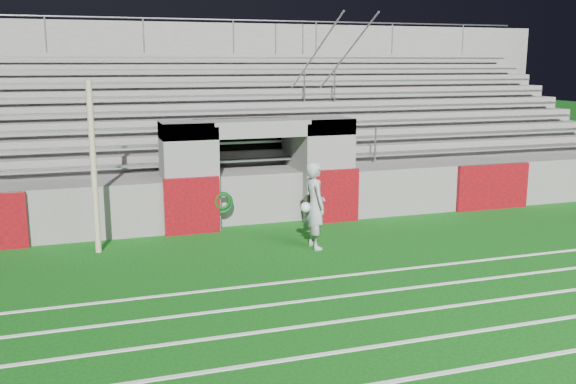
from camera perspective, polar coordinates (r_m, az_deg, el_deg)
name	(u,v)px	position (r m, az deg, el deg)	size (l,w,h in m)	color
ground	(306,263)	(13.06, 1.65, -6.28)	(90.00, 90.00, 0.00)	#0C4C0F
field_post	(94,168)	(13.96, -16.89, 2.04)	(0.13, 0.13, 3.63)	tan
field_markings	(437,374)	(8.87, 13.12, -15.47)	(28.00, 8.09, 0.01)	white
stadium_structure	(220,143)	(20.27, -6.03, 4.34)	(26.00, 8.48, 5.42)	slate
goalkeeper_with_ball	(315,205)	(13.84, 2.40, -1.19)	(0.68, 0.77, 1.90)	#9EA3A7
hose_coil	(222,203)	(15.32, -5.88, -0.94)	(0.55, 0.14, 0.55)	#0C3E1C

